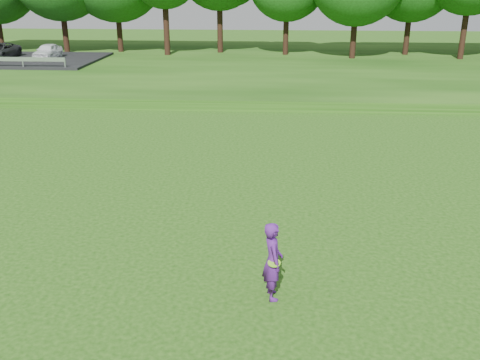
{
  "coord_description": "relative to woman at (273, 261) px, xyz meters",
  "views": [
    {
      "loc": [
        2.39,
        -9.46,
        6.72
      ],
      "look_at": [
        1.4,
        4.97,
        1.3
      ],
      "focal_mm": 40.0,
      "sensor_mm": 36.0,
      "label": 1
    }
  ],
  "objects": [
    {
      "name": "ground",
      "position": [
        -2.4,
        -0.97,
        -0.92
      ],
      "size": [
        140.0,
        140.0,
        0.0
      ],
      "primitive_type": "plane",
      "color": "#17410C",
      "rests_on": "ground"
    },
    {
      "name": "berm",
      "position": [
        -2.4,
        33.03,
        -0.62
      ],
      "size": [
        130.0,
        30.0,
        0.6
      ],
      "primitive_type": "cube",
      "color": "#17410C",
      "rests_on": "ground"
    },
    {
      "name": "walking_path",
      "position": [
        -2.4,
        19.03,
        -0.9
      ],
      "size": [
        130.0,
        1.6,
        0.04
      ],
      "primitive_type": "cube",
      "color": "gray",
      "rests_on": "ground"
    },
    {
      "name": "woman",
      "position": [
        0.0,
        0.0,
        0.0
      ],
      "size": [
        0.57,
        0.75,
        1.83
      ],
      "color": "#531B7B",
      "rests_on": "ground"
    }
  ]
}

